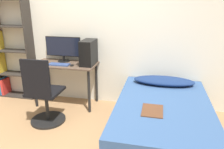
# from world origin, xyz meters

# --- Properties ---
(wall_back) EXTENTS (8.00, 0.05, 2.50)m
(wall_back) POSITION_xyz_m (0.00, 1.57, 1.25)
(wall_back) COLOR silver
(wall_back) RESTS_ON ground_plane
(desk) EXTENTS (1.04, 0.51, 0.73)m
(desk) POSITION_xyz_m (-0.40, 1.29, 0.60)
(desk) COLOR brown
(desk) RESTS_ON ground_plane
(bookshelf) EXTENTS (0.71, 0.26, 1.74)m
(bookshelf) POSITION_xyz_m (-1.56, 1.41, 0.86)
(bookshelf) COLOR #2D2823
(bookshelf) RESTS_ON ground_plane
(office_chair) EXTENTS (0.51, 0.51, 1.00)m
(office_chair) POSITION_xyz_m (-0.45, 0.62, 0.40)
(office_chair) COLOR black
(office_chair) RESTS_ON ground_plane
(bed) EXTENTS (1.20, 1.86, 0.50)m
(bed) POSITION_xyz_m (1.20, 0.61, 0.25)
(bed) COLOR #4C3D2D
(bed) RESTS_ON ground_plane
(pillow) EXTENTS (0.91, 0.36, 0.11)m
(pillow) POSITION_xyz_m (1.20, 1.28, 0.56)
(pillow) COLOR navy
(pillow) RESTS_ON bed
(magazine) EXTENTS (0.24, 0.32, 0.01)m
(magazine) POSITION_xyz_m (1.08, 0.37, 0.51)
(magazine) COLOR #56331E
(magazine) RESTS_ON bed
(monitor) EXTENTS (0.62, 0.21, 0.42)m
(monitor) POSITION_xyz_m (-0.48, 1.42, 0.96)
(monitor) COLOR black
(monitor) RESTS_ON desk
(keyboard) EXTENTS (0.34, 0.13, 0.02)m
(keyboard) POSITION_xyz_m (-0.46, 1.18, 0.74)
(keyboard) COLOR #33477A
(keyboard) RESTS_ON desk
(pc_tower) EXTENTS (0.19, 0.39, 0.40)m
(pc_tower) POSITION_xyz_m (0.00, 1.33, 0.93)
(pc_tower) COLOR black
(pc_tower) RESTS_ON desk
(mouse) EXTENTS (0.06, 0.09, 0.02)m
(mouse) POSITION_xyz_m (-0.24, 1.18, 0.74)
(mouse) COLOR black
(mouse) RESTS_ON desk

